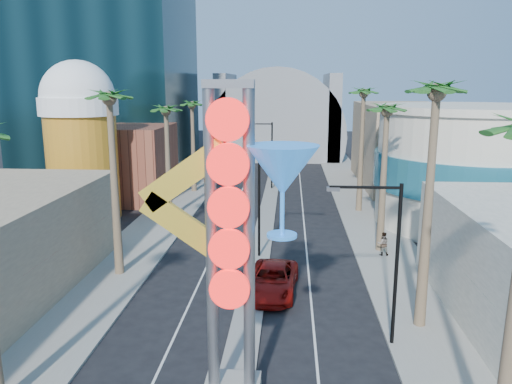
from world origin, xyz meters
TOP-DOWN VIEW (x-y plane):
  - sidewalk_west at (-9.50, 35.00)m, footprint 5.00×100.00m
  - sidewalk_east at (9.50, 35.00)m, footprint 5.00×100.00m
  - median at (0.00, 38.00)m, footprint 1.60×84.00m
  - brick_filler_west at (-16.00, 38.00)m, footprint 10.00×10.00m
  - filler_east at (16.00, 48.00)m, footprint 10.00×20.00m
  - beer_mug at (-17.00, 30.00)m, footprint 7.00×7.00m
  - turquoise_building at (18.00, 30.00)m, footprint 16.60×16.60m
  - canopy at (0.00, 72.00)m, footprint 22.00×16.00m
  - neon_sign at (0.82, 2.96)m, footprint 6.53×2.60m
  - streetlight_0 at (0.55, 20.00)m, footprint 3.79×0.25m
  - streetlight_1 at (-0.55, 44.00)m, footprint 3.79×0.25m
  - streetlight_2 at (6.72, 8.00)m, footprint 3.45×0.25m
  - palm_1 at (-9.00, 16.00)m, footprint 2.40×2.40m
  - palm_2 at (-9.00, 30.00)m, footprint 2.40×2.40m
  - palm_3 at (-9.00, 42.00)m, footprint 2.40×2.40m
  - palm_5 at (9.00, 10.00)m, footprint 2.40×2.40m
  - palm_6 at (9.00, 22.00)m, footprint 2.40×2.40m
  - palm_7 at (9.00, 34.00)m, footprint 2.40×2.40m
  - red_pickup at (1.20, 13.76)m, footprint 3.28×6.25m
  - pedestrian_b at (9.00, 20.75)m, footprint 0.85×0.66m

SIDE VIEW (x-z plane):
  - sidewalk_west at x=-9.50m, z-range 0.00..0.15m
  - sidewalk_east at x=9.50m, z-range 0.00..0.15m
  - median at x=0.00m, z-range 0.00..0.15m
  - red_pickup at x=1.20m, z-range 0.00..1.68m
  - pedestrian_b at x=9.00m, z-range 0.15..1.88m
  - brick_filler_west at x=-16.00m, z-range 0.00..8.00m
  - canopy at x=0.00m, z-range -6.69..15.31m
  - streetlight_2 at x=6.72m, z-range 0.83..8.83m
  - streetlight_0 at x=0.55m, z-range 0.88..8.88m
  - streetlight_1 at x=-0.55m, z-range 0.88..8.88m
  - filler_east at x=16.00m, z-range 0.00..10.00m
  - turquoise_building at x=18.00m, z-range -0.05..10.55m
  - neon_sign at x=0.82m, z-range 1.03..13.58m
  - beer_mug at x=-17.00m, z-range 0.59..15.09m
  - palm_2 at x=-9.00m, z-range 3.88..15.08m
  - palm_3 at x=-9.00m, z-range 3.88..15.08m
  - palm_6 at x=9.00m, z-range 4.08..15.78m
  - palm_1 at x=-9.00m, z-range 4.47..17.17m
  - palm_7 at x=9.00m, z-range 4.47..17.17m
  - palm_5 at x=9.00m, z-range 4.67..17.87m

